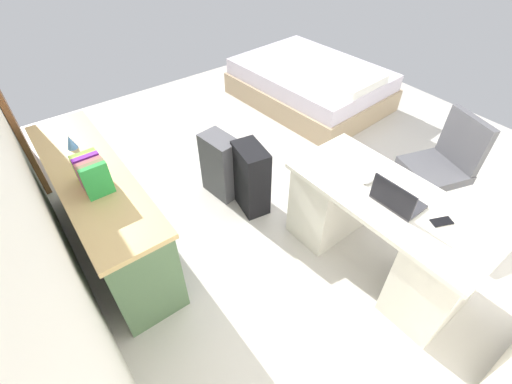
{
  "coord_description": "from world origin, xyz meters",
  "views": [
    {
      "loc": [
        -2.04,
        2.0,
        2.42
      ],
      "look_at": [
        -0.46,
        0.82,
        0.6
      ],
      "focal_mm": 25.26,
      "sensor_mm": 36.0,
      "label": 1
    }
  ],
  "objects_px": {
    "suitcase_spare_grey": "(221,166)",
    "laptop": "(396,199)",
    "desk": "(380,230)",
    "suitcase_black": "(251,179)",
    "bed": "(311,84)",
    "figurine_small": "(71,142)",
    "cell_phone_near_laptop": "(442,222)",
    "credenza": "(104,211)",
    "office_chair": "(438,172)",
    "computer_mouse": "(367,180)"
  },
  "relations": [
    {
      "from": "suitcase_spare_grey",
      "to": "laptop",
      "type": "distance_m",
      "value": 1.64
    },
    {
      "from": "desk",
      "to": "suitcase_black",
      "type": "xyz_separation_m",
      "value": [
        1.11,
        0.38,
        -0.06
      ]
    },
    {
      "from": "suitcase_spare_grey",
      "to": "bed",
      "type": "bearing_deg",
      "value": -74.33
    },
    {
      "from": "suitcase_black",
      "to": "figurine_small",
      "type": "relative_size",
      "value": 5.97
    },
    {
      "from": "bed",
      "to": "cell_phone_near_laptop",
      "type": "xyz_separation_m",
      "value": [
        -2.61,
        1.39,
        0.5
      ]
    },
    {
      "from": "figurine_small",
      "to": "cell_phone_near_laptop",
      "type": "bearing_deg",
      "value": -142.47
    },
    {
      "from": "credenza",
      "to": "bed",
      "type": "bearing_deg",
      "value": -74.42
    },
    {
      "from": "desk",
      "to": "figurine_small",
      "type": "xyz_separation_m",
      "value": [
        1.79,
        1.58,
        0.46
      ]
    },
    {
      "from": "suitcase_black",
      "to": "office_chair",
      "type": "bearing_deg",
      "value": -117.57
    },
    {
      "from": "desk",
      "to": "cell_phone_near_laptop",
      "type": "distance_m",
      "value": 0.5
    },
    {
      "from": "suitcase_spare_grey",
      "to": "computer_mouse",
      "type": "relative_size",
      "value": 6.26
    },
    {
      "from": "suitcase_black",
      "to": "computer_mouse",
      "type": "xyz_separation_m",
      "value": [
        -0.91,
        -0.36,
        0.42
      ]
    },
    {
      "from": "office_chair",
      "to": "laptop",
      "type": "relative_size",
      "value": 2.98
    },
    {
      "from": "office_chair",
      "to": "credenza",
      "type": "bearing_deg",
      "value": 62.32
    },
    {
      "from": "desk",
      "to": "laptop",
      "type": "height_order",
      "value": "laptop"
    },
    {
      "from": "office_chair",
      "to": "credenza",
      "type": "xyz_separation_m",
      "value": [
        1.31,
        2.49,
        -0.02
      ]
    },
    {
      "from": "office_chair",
      "to": "laptop",
      "type": "bearing_deg",
      "value": 100.39
    },
    {
      "from": "computer_mouse",
      "to": "figurine_small",
      "type": "relative_size",
      "value": 0.91
    },
    {
      "from": "laptop",
      "to": "computer_mouse",
      "type": "relative_size",
      "value": 3.15
    },
    {
      "from": "desk",
      "to": "computer_mouse",
      "type": "relative_size",
      "value": 14.56
    },
    {
      "from": "suitcase_black",
      "to": "figurine_small",
      "type": "distance_m",
      "value": 1.47
    },
    {
      "from": "suitcase_spare_grey",
      "to": "suitcase_black",
      "type": "bearing_deg",
      "value": -169.38
    },
    {
      "from": "office_chair",
      "to": "cell_phone_near_laptop",
      "type": "xyz_separation_m",
      "value": [
        -0.46,
        0.86,
        0.32
      ]
    },
    {
      "from": "credenza",
      "to": "bed",
      "type": "distance_m",
      "value": 3.14
    },
    {
      "from": "desk",
      "to": "suitcase_spare_grey",
      "type": "distance_m",
      "value": 1.53
    },
    {
      "from": "suitcase_black",
      "to": "computer_mouse",
      "type": "distance_m",
      "value": 1.07
    },
    {
      "from": "suitcase_black",
      "to": "figurine_small",
      "type": "height_order",
      "value": "figurine_small"
    },
    {
      "from": "suitcase_black",
      "to": "bed",
      "type": "bearing_deg",
      "value": -47.68
    },
    {
      "from": "suitcase_spare_grey",
      "to": "cell_phone_near_laptop",
      "type": "relative_size",
      "value": 4.6
    },
    {
      "from": "credenza",
      "to": "bed",
      "type": "height_order",
      "value": "credenza"
    },
    {
      "from": "credenza",
      "to": "cell_phone_near_laptop",
      "type": "xyz_separation_m",
      "value": [
        -1.76,
        -1.63,
        0.35
      ]
    },
    {
      "from": "bed",
      "to": "figurine_small",
      "type": "distance_m",
      "value": 3.12
    },
    {
      "from": "cell_phone_near_laptop",
      "to": "computer_mouse",
      "type": "bearing_deg",
      "value": 31.39
    },
    {
      "from": "suitcase_spare_grey",
      "to": "laptop",
      "type": "height_order",
      "value": "laptop"
    },
    {
      "from": "credenza",
      "to": "laptop",
      "type": "height_order",
      "value": "laptop"
    },
    {
      "from": "laptop",
      "to": "figurine_small",
      "type": "height_order",
      "value": "laptop"
    },
    {
      "from": "credenza",
      "to": "laptop",
      "type": "bearing_deg",
      "value": -134.3
    },
    {
      "from": "bed",
      "to": "computer_mouse",
      "type": "relative_size",
      "value": 19.98
    },
    {
      "from": "desk",
      "to": "credenza",
      "type": "relative_size",
      "value": 0.81
    },
    {
      "from": "suitcase_spare_grey",
      "to": "computer_mouse",
      "type": "height_order",
      "value": "computer_mouse"
    },
    {
      "from": "bed",
      "to": "office_chair",
      "type": "bearing_deg",
      "value": 166.15
    },
    {
      "from": "credenza",
      "to": "bed",
      "type": "xyz_separation_m",
      "value": [
        0.84,
        -3.02,
        -0.15
      ]
    },
    {
      "from": "computer_mouse",
      "to": "cell_phone_near_laptop",
      "type": "xyz_separation_m",
      "value": [
        -0.54,
        -0.08,
        -0.01
      ]
    },
    {
      "from": "suitcase_black",
      "to": "figurine_small",
      "type": "bearing_deg",
      "value": 70.6
    },
    {
      "from": "cell_phone_near_laptop",
      "to": "desk",
      "type": "bearing_deg",
      "value": 32.42
    },
    {
      "from": "bed",
      "to": "cell_phone_near_laptop",
      "type": "height_order",
      "value": "cell_phone_near_laptop"
    },
    {
      "from": "office_chair",
      "to": "figurine_small",
      "type": "relative_size",
      "value": 8.55
    },
    {
      "from": "credenza",
      "to": "figurine_small",
      "type": "height_order",
      "value": "figurine_small"
    },
    {
      "from": "credenza",
      "to": "suitcase_black",
      "type": "xyz_separation_m",
      "value": [
        -0.31,
        -1.2,
        -0.07
      ]
    },
    {
      "from": "credenza",
      "to": "suitcase_black",
      "type": "relative_size",
      "value": 2.74
    }
  ]
}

